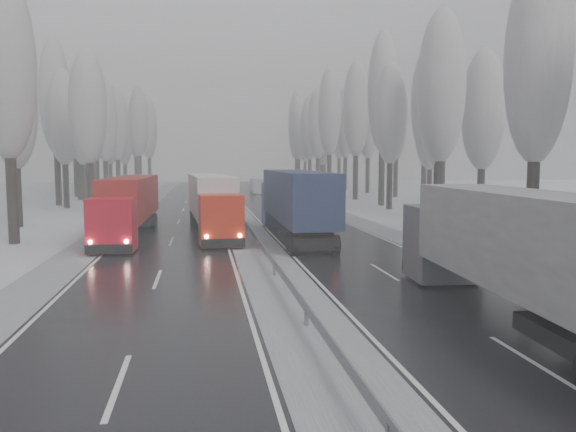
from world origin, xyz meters
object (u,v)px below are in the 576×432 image
object	(u,v)px
box_truck_distant	(258,186)
truck_red_red	(129,203)
truck_blue_box	(294,199)
truck_grey_tarp	(521,249)
truck_cream_box	(296,195)
truck_red_white	(211,200)

from	to	relation	value
box_truck_distant	truck_red_red	size ratio (longest dim) A/B	0.42
truck_blue_box	truck_red_red	size ratio (longest dim) A/B	1.11
truck_grey_tarp	truck_cream_box	size ratio (longest dim) A/B	1.18
truck_cream_box	box_truck_distant	bearing A→B (deg)	92.82
box_truck_distant	truck_red_white	distance (m)	50.23
truck_blue_box	box_truck_distant	bearing A→B (deg)	87.13
truck_cream_box	box_truck_distant	size ratio (longest dim) A/B	2.13
truck_blue_box	truck_red_red	xyz separation A→B (m)	(-11.16, 2.16, -0.27)
truck_blue_box	truck_red_white	size ratio (longest dim) A/B	1.08
truck_grey_tarp	truck_blue_box	size ratio (longest dim) A/B	0.94
truck_grey_tarp	truck_red_white	world-z (taller)	truck_grey_tarp
truck_blue_box	truck_cream_box	bearing A→B (deg)	80.29
truck_grey_tarp	truck_blue_box	distance (m)	21.63
truck_blue_box	box_truck_distant	distance (m)	53.04
truck_grey_tarp	box_truck_distant	distance (m)	74.28
truck_grey_tarp	truck_red_red	size ratio (longest dim) A/B	1.05
truck_red_white	truck_cream_box	bearing A→B (deg)	49.10
truck_blue_box	truck_cream_box	world-z (taller)	truck_blue_box
box_truck_distant	truck_red_red	distance (m)	52.69
box_truck_distant	truck_red_white	world-z (taller)	truck_red_white
truck_cream_box	truck_red_white	distance (m)	13.16
truck_blue_box	truck_red_red	bearing A→B (deg)	169.23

